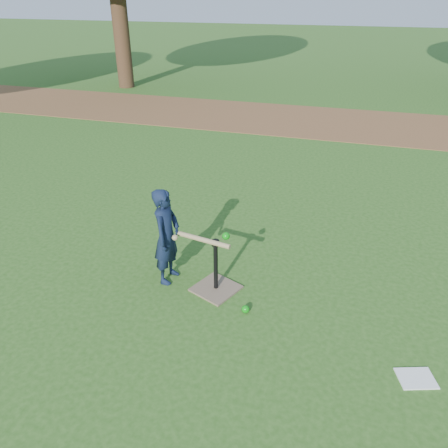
# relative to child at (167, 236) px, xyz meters

# --- Properties ---
(ground) EXTENTS (80.00, 80.00, 0.00)m
(ground) POSITION_rel_child_xyz_m (0.34, -0.37, -0.54)
(ground) COLOR #285116
(ground) RESTS_ON ground
(dirt_strip) EXTENTS (24.00, 3.00, 0.01)m
(dirt_strip) POSITION_rel_child_xyz_m (0.34, 7.13, -0.54)
(dirt_strip) COLOR brown
(dirt_strip) RESTS_ON ground
(child) EXTENTS (0.27, 0.41, 1.09)m
(child) POSITION_rel_child_xyz_m (0.00, 0.00, 0.00)
(child) COLOR #101B32
(child) RESTS_ON ground
(wiffle_ball_ground) EXTENTS (0.08, 0.08, 0.08)m
(wiffle_ball_ground) POSITION_rel_child_xyz_m (0.96, -0.32, -0.50)
(wiffle_ball_ground) COLOR #0D8F10
(wiffle_ball_ground) RESTS_ON ground
(clipboard) EXTENTS (0.36, 0.31, 0.01)m
(clipboard) POSITION_rel_child_xyz_m (2.54, -0.73, -0.54)
(clipboard) COLOR white
(clipboard) RESTS_ON ground
(batting_tee) EXTENTS (0.56, 0.56, 0.61)m
(batting_tee) POSITION_rel_child_xyz_m (0.56, -0.04, -0.43)
(batting_tee) COLOR #755F4A
(batting_tee) RESTS_ON ground
(swing_action) EXTENTS (0.63, 0.19, 0.12)m
(swing_action) POSITION_rel_child_xyz_m (0.45, -0.05, 0.08)
(swing_action) COLOR tan
(swing_action) RESTS_ON ground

